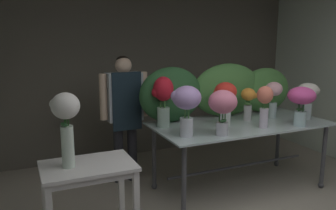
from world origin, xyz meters
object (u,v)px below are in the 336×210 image
at_px(vase_crimson_snapdragons, 163,98).
at_px(vase_rosy_carnations, 223,105).
at_px(vase_sunset_dahlias, 248,101).
at_px(vase_white_roses_tall, 66,119).
at_px(florist, 124,106).
at_px(vase_coral_anemones, 265,103).
at_px(vase_scarlet_freesia, 225,98).
at_px(vase_fuchsia_stock, 302,100).
at_px(vase_lilac_peonies, 186,103).
at_px(vase_blush_roses, 274,94).
at_px(display_table_glass, 240,132).
at_px(side_table_white, 88,176).
at_px(vase_ivory_lilies, 308,95).

height_order(vase_crimson_snapdragons, vase_rosy_carnations, vase_crimson_snapdragons).
bearing_deg(vase_sunset_dahlias, vase_white_roses_tall, -167.12).
bearing_deg(florist, vase_coral_anemones, -39.39).
height_order(vase_scarlet_freesia, vase_rosy_carnations, vase_scarlet_freesia).
height_order(vase_coral_anemones, vase_fuchsia_stock, vase_coral_anemones).
xyz_separation_m(vase_crimson_snapdragons, vase_sunset_dahlias, (1.04, -0.13, -0.09)).
bearing_deg(vase_sunset_dahlias, vase_scarlet_freesia, -168.91).
xyz_separation_m(vase_lilac_peonies, vase_scarlet_freesia, (0.60, 0.22, -0.03)).
bearing_deg(vase_scarlet_freesia, vase_blush_roses, 3.85).
relative_size(vase_crimson_snapdragons, vase_sunset_dahlias, 1.44).
xyz_separation_m(vase_scarlet_freesia, vase_fuchsia_stock, (0.76, -0.37, -0.01)).
xyz_separation_m(vase_blush_roses, vase_rosy_carnations, (-0.98, -0.40, 0.01)).
height_order(florist, vase_crimson_snapdragons, florist).
height_order(florist, vase_lilac_peonies, florist).
bearing_deg(vase_coral_anemones, vase_rosy_carnations, -172.80).
bearing_deg(display_table_glass, vase_blush_roses, 4.93).
distance_m(vase_crimson_snapdragons, vase_blush_roses, 1.40).
relative_size(vase_scarlet_freesia, vase_fuchsia_stock, 1.11).
height_order(vase_rosy_carnations, vase_white_roses_tall, vase_white_roses_tall).
relative_size(vase_crimson_snapdragons, vase_lilac_peonies, 1.09).
relative_size(display_table_glass, vase_white_roses_tall, 3.28).
bearing_deg(vase_coral_anemones, side_table_white, -175.76).
xyz_separation_m(florist, vase_coral_anemones, (1.27, -1.04, 0.13)).
xyz_separation_m(side_table_white, vase_scarlet_freesia, (1.63, 0.42, 0.48)).
relative_size(display_table_glass, vase_crimson_snapdragons, 3.66).
relative_size(vase_lilac_peonies, vase_sunset_dahlias, 1.32).
height_order(vase_coral_anemones, vase_white_roses_tall, vase_white_roses_tall).
distance_m(vase_ivory_lilies, vase_sunset_dahlias, 0.75).
bearing_deg(side_table_white, vase_fuchsia_stock, 1.13).
bearing_deg(florist, vase_scarlet_freesia, -39.21).
distance_m(display_table_glass, vase_scarlet_freesia, 0.48).
bearing_deg(display_table_glass, vase_rosy_carnations, -143.52).
distance_m(display_table_glass, vase_coral_anemones, 0.49).
distance_m(display_table_glass, vase_white_roses_tall, 2.11).
distance_m(vase_blush_roses, vase_coral_anemones, 0.51).
bearing_deg(vase_scarlet_freesia, vase_ivory_lilies, -7.68).
xyz_separation_m(vase_lilac_peonies, vase_fuchsia_stock, (1.36, -0.15, -0.04)).
bearing_deg(side_table_white, florist, 59.83).
bearing_deg(side_table_white, vase_white_roses_tall, 179.72).
height_order(display_table_glass, vase_fuchsia_stock, vase_fuchsia_stock).
distance_m(florist, vase_fuchsia_stock, 2.05).
distance_m(vase_coral_anemones, vase_sunset_dahlias, 0.35).
distance_m(side_table_white, vase_sunset_dahlias, 2.10).
relative_size(vase_sunset_dahlias, vase_white_roses_tall, 0.62).
bearing_deg(vase_fuchsia_stock, vase_sunset_dahlias, 131.18).
xyz_separation_m(display_table_glass, vase_rosy_carnations, (-0.48, -0.36, 0.42)).
bearing_deg(vase_lilac_peonies, vase_blush_roses, 11.64).
distance_m(vase_scarlet_freesia, vase_rosy_carnations, 0.43).
bearing_deg(display_table_glass, vase_lilac_peonies, -164.48).
height_order(side_table_white, vase_sunset_dahlias, vase_sunset_dahlias).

